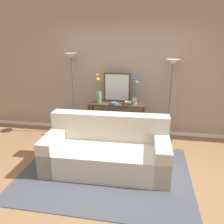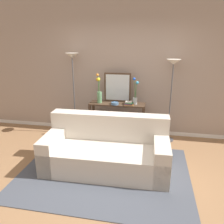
% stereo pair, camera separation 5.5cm
% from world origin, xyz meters
% --- Properties ---
extents(ground_plane, '(16.00, 16.00, 0.02)m').
position_xyz_m(ground_plane, '(0.00, 0.00, -0.01)').
color(ground_plane, '#936B47').
extents(back_wall, '(12.00, 0.15, 2.97)m').
position_xyz_m(back_wall, '(0.00, 2.07, 1.48)').
color(back_wall, white).
rests_on(back_wall, ground).
extents(area_rug, '(2.72, 2.04, 0.01)m').
position_xyz_m(area_rug, '(-0.08, 0.26, 0.01)').
color(area_rug, '#474C56').
rests_on(area_rug, ground).
extents(couch, '(2.04, 0.97, 0.88)m').
position_xyz_m(couch, '(-0.08, 0.42, 0.31)').
color(couch, beige).
rests_on(couch, ground).
extents(console_table, '(1.18, 0.35, 0.79)m').
position_xyz_m(console_table, '(-0.12, 1.66, 0.54)').
color(console_table, '#473323').
rests_on(console_table, ground).
extents(floor_lamp_left, '(0.28, 0.28, 1.81)m').
position_xyz_m(floor_lamp_left, '(-1.09, 1.73, 1.42)').
color(floor_lamp_left, '#4C4C51').
rests_on(floor_lamp_left, ground).
extents(floor_lamp_right, '(0.28, 0.28, 1.71)m').
position_xyz_m(floor_lamp_right, '(0.98, 1.73, 1.35)').
color(floor_lamp_right, '#4C4C51').
rests_on(floor_lamp_right, ground).
extents(wall_mirror, '(0.57, 0.02, 0.62)m').
position_xyz_m(wall_mirror, '(-0.13, 1.80, 1.10)').
color(wall_mirror, '#473323').
rests_on(wall_mirror, console_table).
extents(vase_tall_flowers, '(0.12, 0.13, 0.63)m').
position_xyz_m(vase_tall_flowers, '(-0.50, 1.63, 1.03)').
color(vase_tall_flowers, '#669E6B').
rests_on(vase_tall_flowers, console_table).
extents(vase_short_flowers, '(0.12, 0.10, 0.56)m').
position_xyz_m(vase_short_flowers, '(0.26, 1.67, 0.99)').
color(vase_short_flowers, silver).
rests_on(vase_short_flowers, console_table).
extents(fruit_bowl, '(0.16, 0.16, 0.05)m').
position_xyz_m(fruit_bowl, '(-0.15, 1.55, 0.81)').
color(fruit_bowl, '#4C7093').
rests_on(fruit_bowl, console_table).
extents(book_stack, '(0.19, 0.14, 0.08)m').
position_xyz_m(book_stack, '(0.14, 1.57, 0.82)').
color(book_stack, '#B77F33').
rests_on(book_stack, console_table).
extents(book_row_under_console, '(0.40, 0.17, 0.13)m').
position_xyz_m(book_row_under_console, '(-0.41, 1.66, 0.06)').
color(book_row_under_console, navy).
rests_on(book_row_under_console, ground).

